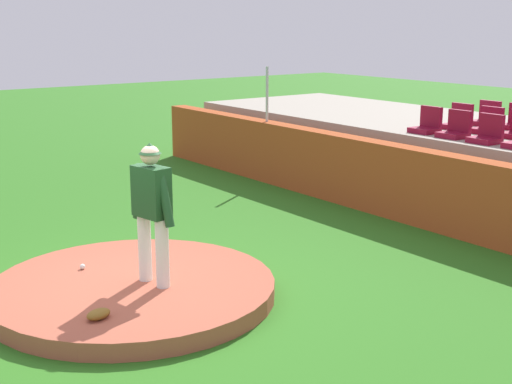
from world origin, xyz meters
name	(u,v)px	position (x,y,z in m)	size (l,w,h in m)	color
ground_plane	(133,297)	(0.00, 0.00, 0.00)	(60.00, 60.00, 0.00)	#2B6C1B
pitchers_mound	(133,289)	(0.00, 0.00, 0.11)	(3.65, 3.65, 0.22)	#A9533C
pitcher	(152,203)	(0.22, 0.19, 1.27)	(0.78, 0.34, 1.81)	white
baseball	(82,267)	(-0.82, -0.33, 0.26)	(0.07, 0.07, 0.07)	white
fielding_glove	(98,314)	(0.84, -0.85, 0.28)	(0.30, 0.20, 0.11)	brown
brick_barrier	(426,189)	(0.00, 5.62, 0.66)	(16.81, 0.40, 1.32)	#A7451E
fence_post_left	(267,94)	(-4.54, 5.62, 1.92)	(0.06, 0.06, 1.20)	silver
stadium_chair_0	(427,125)	(-1.07, 6.83, 1.55)	(0.48, 0.44, 0.50)	maroon
stadium_chair_1	(456,129)	(-0.38, 6.80, 1.55)	(0.48, 0.44, 0.50)	maroon
stadium_chair_2	(487,134)	(0.32, 6.78, 1.55)	(0.48, 0.44, 0.50)	maroon
stadium_chair_4	(458,121)	(-1.04, 7.73, 1.55)	(0.48, 0.44, 0.50)	maroon
stadium_chair_5	(488,125)	(-0.34, 7.71, 1.55)	(0.48, 0.44, 0.50)	maroon
stadium_chair_8	(486,118)	(-1.02, 8.60, 1.55)	(0.48, 0.44, 0.50)	maroon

